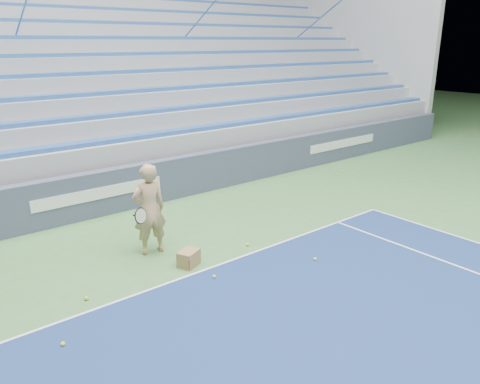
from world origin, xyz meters
The scene contains 9 objects.
sponsor_barrier centered at (0.00, 15.88, 0.55)m, with size 30.00×0.32×1.10m.
bleachers centered at (0.00, 21.60, 2.36)m, with size 31.00×9.15×7.30m.
tennis_player centered at (-0.06, 13.20, 0.92)m, with size 0.97×0.88×1.84m.
ball_box centered at (0.22, 12.25, 0.15)m, with size 0.49×0.45×0.30m.
tennis_ball_0 centered at (0.28, 11.53, 0.03)m, with size 0.07×0.07×0.07m, color yellow.
tennis_ball_1 centered at (1.64, 12.22, 0.03)m, with size 0.07×0.07×0.07m, color yellow.
tennis_ball_2 centered at (-2.51, 11.27, 0.03)m, with size 0.07×0.07×0.07m, color yellow.
tennis_ball_3 centered at (-1.78, 12.25, 0.03)m, with size 0.07×0.07×0.07m, color yellow.
tennis_ball_4 centered at (2.22, 10.87, 0.03)m, with size 0.07×0.07×0.07m, color yellow.
Camera 1 is at (-4.08, 5.42, 4.05)m, focal length 35.00 mm.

